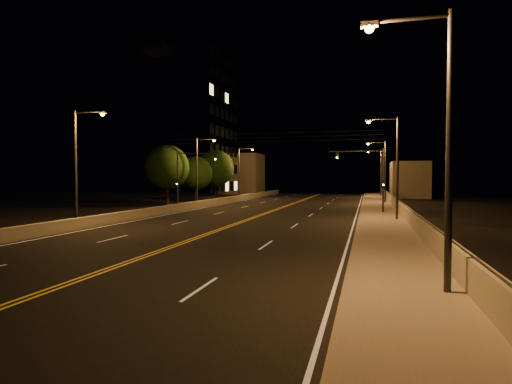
% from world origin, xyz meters
% --- Properties ---
extents(ground, '(160.00, 160.00, 0.00)m').
position_xyz_m(ground, '(0.00, 0.00, 0.00)').
color(ground, black).
rests_on(ground, ground).
extents(road, '(18.00, 120.00, 0.02)m').
position_xyz_m(road, '(0.00, 20.00, 0.01)').
color(road, black).
rests_on(road, ground).
extents(sidewalk, '(3.60, 120.00, 0.30)m').
position_xyz_m(sidewalk, '(10.80, 20.00, 0.15)').
color(sidewalk, gray).
rests_on(sidewalk, ground).
extents(curb, '(0.14, 120.00, 0.15)m').
position_xyz_m(curb, '(8.93, 20.00, 0.07)').
color(curb, gray).
rests_on(curb, ground).
extents(parapet_wall, '(0.30, 120.00, 1.00)m').
position_xyz_m(parapet_wall, '(12.45, 20.00, 0.80)').
color(parapet_wall, '#9E9B84').
rests_on(parapet_wall, sidewalk).
extents(jersey_barrier, '(0.45, 120.00, 0.79)m').
position_xyz_m(jersey_barrier, '(-9.38, 20.00, 0.39)').
color(jersey_barrier, '#9E9B84').
rests_on(jersey_barrier, ground).
extents(distant_building_right, '(6.00, 10.00, 6.16)m').
position_xyz_m(distant_building_right, '(16.50, 67.04, 3.08)').
color(distant_building_right, gray).
rests_on(distant_building_right, ground).
extents(distant_building_left, '(8.00, 8.00, 8.39)m').
position_xyz_m(distant_building_left, '(-16.00, 75.18, 4.20)').
color(distant_building_left, gray).
rests_on(distant_building_left, ground).
extents(parapet_rail, '(0.06, 120.00, 0.06)m').
position_xyz_m(parapet_rail, '(12.45, 20.00, 1.33)').
color(parapet_rail, black).
rests_on(parapet_rail, parapet_wall).
extents(lane_markings, '(17.32, 116.00, 0.00)m').
position_xyz_m(lane_markings, '(0.00, 19.93, 0.02)').
color(lane_markings, silver).
rests_on(lane_markings, road).
extents(streetlight_0, '(2.55, 0.28, 8.18)m').
position_xyz_m(streetlight_0, '(11.49, 1.95, 4.78)').
color(streetlight_0, '#2D2D33').
rests_on(streetlight_0, ground).
extents(streetlight_1, '(2.55, 0.28, 8.18)m').
position_xyz_m(streetlight_1, '(11.49, 23.61, 4.78)').
color(streetlight_1, '#2D2D33').
rests_on(streetlight_1, ground).
extents(streetlight_2, '(2.55, 0.28, 8.18)m').
position_xyz_m(streetlight_2, '(11.49, 46.57, 4.78)').
color(streetlight_2, '#2D2D33').
rests_on(streetlight_2, ground).
extents(streetlight_3, '(2.55, 0.28, 8.18)m').
position_xyz_m(streetlight_3, '(11.49, 65.26, 4.78)').
color(streetlight_3, '#2D2D33').
rests_on(streetlight_3, ground).
extents(streetlight_4, '(2.55, 0.28, 8.18)m').
position_xyz_m(streetlight_4, '(-9.89, 14.73, 4.78)').
color(streetlight_4, '#2D2D33').
rests_on(streetlight_4, ground).
extents(streetlight_5, '(2.55, 0.28, 8.18)m').
position_xyz_m(streetlight_5, '(-9.89, 36.68, 4.78)').
color(streetlight_5, '#2D2D33').
rests_on(streetlight_5, ground).
extents(streetlight_6, '(2.55, 0.28, 8.18)m').
position_xyz_m(streetlight_6, '(-9.89, 53.93, 4.78)').
color(streetlight_6, '#2D2D33').
rests_on(streetlight_6, ground).
extents(traffic_signal_right, '(5.11, 0.31, 6.19)m').
position_xyz_m(traffic_signal_right, '(10.01, 30.46, 3.91)').
color(traffic_signal_right, '#2D2D33').
rests_on(traffic_signal_right, ground).
extents(traffic_signal_left, '(5.11, 0.31, 6.19)m').
position_xyz_m(traffic_signal_left, '(-8.81, 30.46, 3.91)').
color(traffic_signal_left, '#2D2D33').
rests_on(traffic_signal_left, ground).
extents(overhead_wires, '(22.00, 0.03, 0.83)m').
position_xyz_m(overhead_wires, '(0.00, 29.50, 7.40)').
color(overhead_wires, black).
extents(building_tower, '(24.00, 15.00, 25.74)m').
position_xyz_m(building_tower, '(-25.21, 55.71, 12.30)').
color(building_tower, gray).
rests_on(building_tower, ground).
extents(tree_0, '(5.56, 5.56, 7.53)m').
position_xyz_m(tree_0, '(-14.53, 37.52, 4.75)').
color(tree_0, black).
rests_on(tree_0, ground).
extents(tree_1, '(4.79, 4.79, 6.49)m').
position_xyz_m(tree_1, '(-14.10, 45.58, 4.08)').
color(tree_1, black).
rests_on(tree_1, ground).
extents(tree_2, '(5.76, 5.76, 7.80)m').
position_xyz_m(tree_2, '(-13.49, 52.07, 4.92)').
color(tree_2, black).
rests_on(tree_2, ground).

